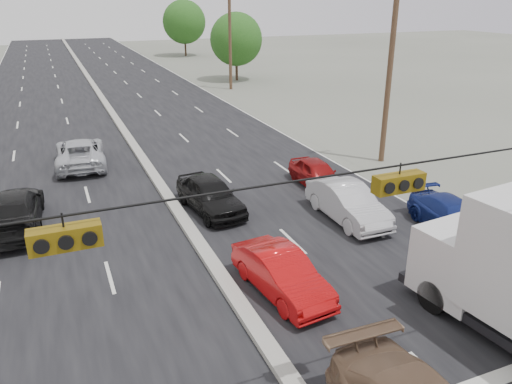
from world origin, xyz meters
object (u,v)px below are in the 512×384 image
queue_car_b (348,203)px  queue_car_d (453,217)px  queue_car_a (210,195)px  red_sedan (282,274)px  tree_right_mid (236,39)px  queue_car_e (317,174)px  oncoming_far (80,153)px  tree_right_far (184,22)px  oncoming_near (12,211)px  utility_pole_right_b (390,69)px  utility_pole_right_c (230,36)px

queue_car_b → queue_car_d: queue_car_b is taller
queue_car_a → red_sedan: bearing=-95.9°
tree_right_mid → queue_car_e: size_ratio=1.84×
queue_car_a → queue_car_d: size_ratio=1.01×
oncoming_far → queue_car_b: bearing=133.1°
red_sedan → queue_car_b: queue_car_b is taller
tree_right_far → oncoming_near: tree_right_far is taller
tree_right_far → queue_car_b: bearing=-99.0°
utility_pole_right_b → queue_car_d: utility_pole_right_b is taller
queue_car_d → oncoming_near: 17.46m
tree_right_mid → tree_right_far: bearing=87.7°
oncoming_near → oncoming_far: oncoming_near is taller
queue_car_e → utility_pole_right_c: bearing=79.9°
queue_car_a → queue_car_e: size_ratio=1.15×
queue_car_d → oncoming_far: oncoming_far is taller
red_sedan → oncoming_far: bearing=100.0°
oncoming_near → queue_car_d: bearing=158.5°
queue_car_a → oncoming_far: size_ratio=0.82×
queue_car_e → oncoming_far: 12.96m
queue_car_d → oncoming_near: bearing=161.6°
tree_right_far → oncoming_near: size_ratio=1.50×
queue_car_a → queue_car_e: (5.69, 0.83, -0.10)m
red_sedan → oncoming_near: bearing=126.4°
utility_pole_right_b → queue_car_d: 10.15m
red_sedan → queue_car_d: bearing=2.6°
tree_right_far → queue_car_e: tree_right_far is taller
queue_car_a → oncoming_far: queue_car_a is taller
queue_car_a → tree_right_mid: bearing=61.0°
utility_pole_right_b → oncoming_far: utility_pole_right_b is taller
utility_pole_right_b → oncoming_near: 19.47m
queue_car_d → tree_right_far: bearing=89.3°
tree_right_far → red_sedan: 66.75m
queue_car_a → queue_car_e: queue_car_a is taller
queue_car_b → oncoming_near: bearing=161.2°
utility_pole_right_b → utility_pole_right_c: 25.00m
oncoming_near → utility_pole_right_c: bearing=-123.3°
utility_pole_right_b → oncoming_far: size_ratio=1.84×
utility_pole_right_c → tree_right_far: 30.20m
utility_pole_right_c → red_sedan: (-11.01, -35.01, -4.42)m
queue_car_d → oncoming_far: size_ratio=0.81×
queue_car_a → queue_car_b: size_ratio=0.97×
utility_pole_right_b → oncoming_near: size_ratio=1.84×
tree_right_mid → queue_car_d: size_ratio=1.62×
utility_pole_right_b → queue_car_e: (-5.41, -2.20, -4.45)m
tree_right_far → queue_car_a: 59.99m
utility_pole_right_c → queue_car_d: 34.05m
tree_right_mid → queue_car_a: tree_right_mid is taller
red_sedan → oncoming_near: (-7.90, 8.35, 0.10)m
tree_right_mid → queue_car_e: (-7.91, -32.20, -3.68)m
utility_pole_right_c → red_sedan: size_ratio=2.40×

